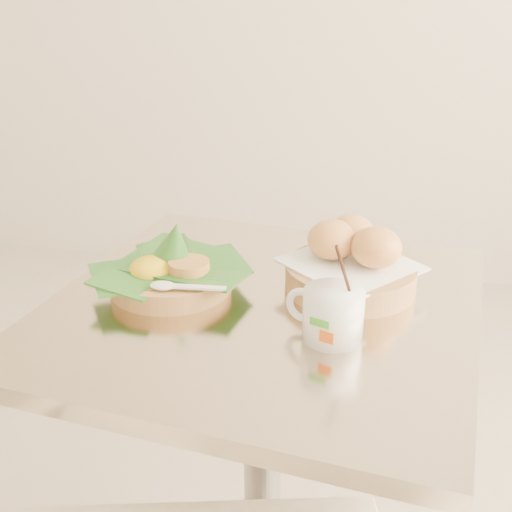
% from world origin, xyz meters
% --- Properties ---
extents(cafe_table, '(0.79, 0.79, 0.75)m').
position_xyz_m(cafe_table, '(0.14, 0.01, 0.53)').
color(cafe_table, gray).
rests_on(cafe_table, floor).
extents(rice_basket, '(0.27, 0.27, 0.13)m').
position_xyz_m(rice_basket, '(-0.03, 0.03, 0.79)').
color(rice_basket, tan).
rests_on(rice_basket, cafe_table).
extents(bread_basket, '(0.27, 0.27, 0.12)m').
position_xyz_m(bread_basket, '(0.28, 0.10, 0.80)').
color(bread_basket, tan).
rests_on(bread_basket, cafe_table).
extents(coffee_mug, '(0.12, 0.10, 0.16)m').
position_xyz_m(coffee_mug, '(0.26, -0.09, 0.79)').
color(coffee_mug, white).
rests_on(coffee_mug, cafe_table).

